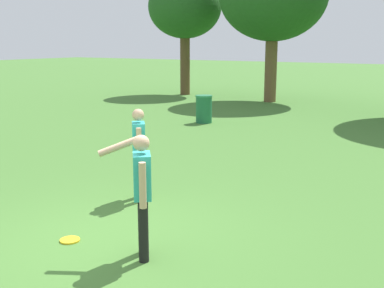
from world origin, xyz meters
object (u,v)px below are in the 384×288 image
object	(u,v)px
person_thrower	(139,148)
person_catcher	(141,187)
frisbee	(70,240)
tree_tall_left	(185,8)
trash_can_beside_table	(204,109)

from	to	relation	value
person_thrower	person_catcher	world-z (taller)	same
frisbee	person_catcher	bearing A→B (deg)	5.97
person_catcher	tree_tall_left	world-z (taller)	tree_tall_left
person_thrower	trash_can_beside_table	xyz separation A→B (m)	(-3.26, 7.86, -0.46)
person_catcher	tree_tall_left	size ratio (longest dim) A/B	0.27
person_catcher	trash_can_beside_table	world-z (taller)	person_catcher
person_catcher	tree_tall_left	bearing A→B (deg)	120.86
person_thrower	frisbee	size ratio (longest dim) A/B	5.78
frisbee	trash_can_beside_table	bearing A→B (deg)	109.81
person_thrower	trash_can_beside_table	bearing A→B (deg)	112.52
frisbee	trash_can_beside_table	world-z (taller)	trash_can_beside_table
person_thrower	person_catcher	xyz separation A→B (m)	(1.50, -1.89, 0.02)
person_thrower	frisbee	world-z (taller)	person_thrower
person_catcher	frisbee	size ratio (longest dim) A/B	5.78
person_catcher	trash_can_beside_table	bearing A→B (deg)	116.04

